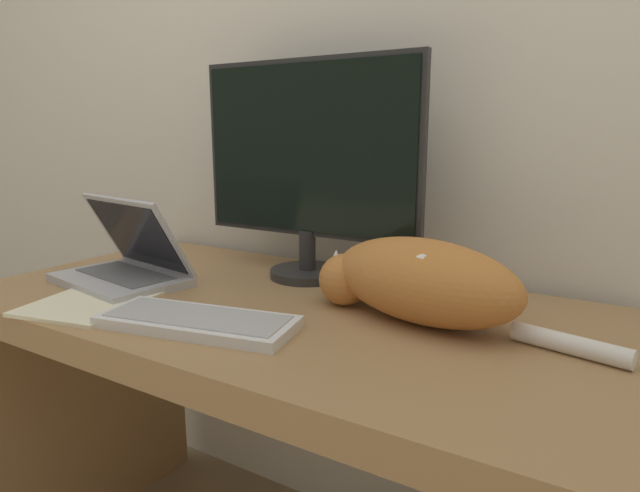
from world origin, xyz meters
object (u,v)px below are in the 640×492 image
laptop (126,265)px  external_keyboard (198,321)px  monitor (307,163)px  cat (418,279)px

laptop → external_keyboard: 0.37m
monitor → external_keyboard: monitor is taller
monitor → external_keyboard: size_ratio=1.51×
monitor → laptop: monitor is taller
external_keyboard → cat: 0.41m
laptop → external_keyboard: size_ratio=0.88×
laptop → cat: (0.67, 0.11, 0.04)m
cat → laptop: bearing=-159.1°
laptop → monitor: bearing=46.9°
external_keyboard → laptop: bearing=147.9°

